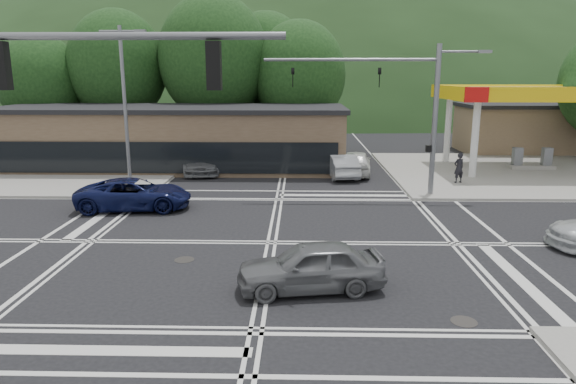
{
  "coord_description": "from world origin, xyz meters",
  "views": [
    {
      "loc": [
        1.11,
        -19.16,
        6.4
      ],
      "look_at": [
        0.58,
        2.82,
        1.4
      ],
      "focal_mm": 32.0,
      "sensor_mm": 36.0,
      "label": 1
    }
  ],
  "objects_px": {
    "car_blue_west": "(134,194)",
    "car_northbound": "(203,160)",
    "car_grey_center": "(310,266)",
    "car_queue_b": "(356,163)",
    "car_queue_a": "(341,165)",
    "pedestrian": "(459,168)"
  },
  "relations": [
    {
      "from": "car_grey_center",
      "to": "car_queue_b",
      "type": "distance_m",
      "value": 19.01
    },
    {
      "from": "car_queue_a",
      "to": "pedestrian",
      "type": "distance_m",
      "value": 7.25
    },
    {
      "from": "car_blue_west",
      "to": "car_northbound",
      "type": "bearing_deg",
      "value": -14.16
    },
    {
      "from": "car_blue_west",
      "to": "car_queue_b",
      "type": "height_order",
      "value": "car_queue_b"
    },
    {
      "from": "car_queue_a",
      "to": "car_northbound",
      "type": "relative_size",
      "value": 0.81
    },
    {
      "from": "car_northbound",
      "to": "car_grey_center",
      "type": "bearing_deg",
      "value": -78.63
    },
    {
      "from": "car_blue_west",
      "to": "car_queue_b",
      "type": "bearing_deg",
      "value": -57.6
    },
    {
      "from": "car_northbound",
      "to": "car_blue_west",
      "type": "bearing_deg",
      "value": -106.68
    },
    {
      "from": "car_northbound",
      "to": "pedestrian",
      "type": "relative_size",
      "value": 3.16
    },
    {
      "from": "pedestrian",
      "to": "car_grey_center",
      "type": "bearing_deg",
      "value": 39.06
    },
    {
      "from": "car_blue_west",
      "to": "car_northbound",
      "type": "relative_size",
      "value": 0.96
    },
    {
      "from": "car_grey_center",
      "to": "car_queue_a",
      "type": "bearing_deg",
      "value": 163.68
    },
    {
      "from": "car_queue_a",
      "to": "pedestrian",
      "type": "xyz_separation_m",
      "value": [
        6.83,
        -2.4,
        0.29
      ]
    },
    {
      "from": "car_northbound",
      "to": "car_queue_a",
      "type": "bearing_deg",
      "value": -17.31
    },
    {
      "from": "car_queue_b",
      "to": "car_northbound",
      "type": "bearing_deg",
      "value": 2.69
    },
    {
      "from": "car_blue_west",
      "to": "car_queue_b",
      "type": "relative_size",
      "value": 1.14
    },
    {
      "from": "car_grey_center",
      "to": "pedestrian",
      "type": "relative_size",
      "value": 2.48
    },
    {
      "from": "car_blue_west",
      "to": "car_grey_center",
      "type": "relative_size",
      "value": 1.22
    },
    {
      "from": "car_queue_a",
      "to": "car_queue_b",
      "type": "bearing_deg",
      "value": -153.68
    },
    {
      "from": "car_queue_a",
      "to": "pedestrian",
      "type": "relative_size",
      "value": 2.58
    },
    {
      "from": "car_grey_center",
      "to": "car_northbound",
      "type": "xyz_separation_m",
      "value": [
        -6.94,
        19.47,
        0.07
      ]
    },
    {
      "from": "car_queue_a",
      "to": "car_northbound",
      "type": "height_order",
      "value": "car_northbound"
    }
  ]
}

